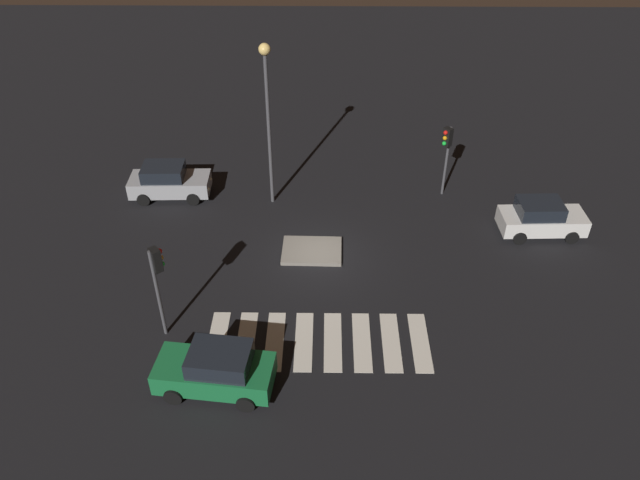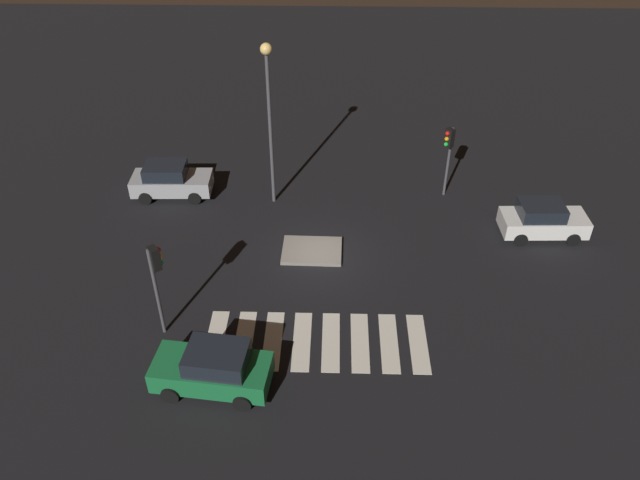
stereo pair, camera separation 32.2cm
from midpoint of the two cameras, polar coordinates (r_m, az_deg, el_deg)
name	(u,v)px [view 2 (the right image)]	position (r m, az deg, el deg)	size (l,w,h in m)	color
ground_plane	(320,257)	(28.69, 0.32, -1.60)	(80.00, 80.00, 0.00)	black
traffic_island	(312,251)	(28.93, -0.43, -0.99)	(2.82, 2.14, 0.18)	gray
car_silver	(170,180)	(33.55, -13.41, 5.41)	(4.26, 2.09, 1.83)	#9EA0A5
car_green	(213,369)	(22.81, -9.46, -11.67)	(4.42, 2.38, 1.86)	#196B38
car_white	(543,220)	(31.54, 20.21, 1.75)	(4.16, 2.05, 1.78)	silver
traffic_light_south	(156,270)	(23.80, -14.58, -2.67)	(0.53, 0.54, 4.15)	#47474C
traffic_light_north	(449,146)	(32.25, 12.10, 8.52)	(0.53, 0.54, 3.92)	#47474C
street_lamp	(269,100)	(29.99, -4.45, 12.76)	(0.56, 0.56, 8.41)	#47474C
crosswalk_near	(316,341)	(24.69, 0.04, -9.36)	(8.75, 3.20, 0.02)	silver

